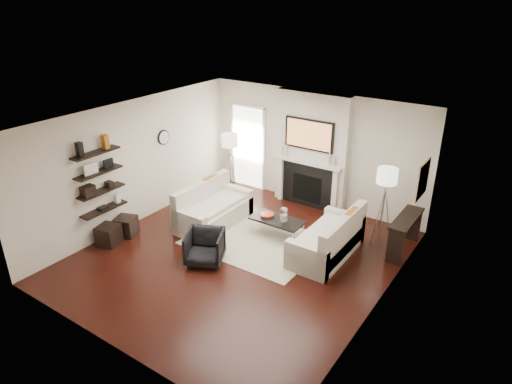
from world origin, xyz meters
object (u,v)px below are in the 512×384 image
Objects in this scene: armchair at (205,246)px; loveseat_right_base at (326,245)px; coffee_table at (277,220)px; lamp_right_shade at (387,176)px; ottoman_near at (126,226)px; loveseat_left_base at (214,215)px; lamp_left_shade at (230,140)px.

loveseat_right_base is at bearing 13.31° from armchair.
coffee_table is 2.36m from lamp_right_shade.
loveseat_right_base is at bearing -2.99° from coffee_table.
loveseat_right_base is 4.18m from ottoman_near.
loveseat_right_base is 4.50× the size of lamp_right_shade.
lamp_left_shade is (-0.61, 1.41, 1.24)m from loveseat_left_base.
loveseat_right_base is (2.61, 0.22, 0.00)m from loveseat_left_base.
loveseat_right_base is 4.50× the size of ottoman_near.
lamp_right_shade reaches higher than loveseat_left_base.
armchair is 1.74× the size of lamp_left_shade.
ottoman_near is at bearing -147.63° from coffee_table.
loveseat_left_base is 4.50× the size of ottoman_near.
ottoman_near is (-2.69, -1.70, -0.20)m from coffee_table.
coffee_table is 2.75× the size of ottoman_near.
coffee_table is at bearing 10.77° from loveseat_left_base.
coffee_table is 2.75× the size of lamp_right_shade.
lamp_left_shade and lamp_right_shade have the same top height.
lamp_left_shade is at bearing 159.72° from loveseat_right_base.
lamp_left_shade reaches higher than ottoman_near.
coffee_table is 3.19m from ottoman_near.
loveseat_left_base is at bearing -169.23° from coffee_table.
lamp_right_shade is at bearing -1.14° from lamp_left_shade.
coffee_table is at bearing -150.13° from lamp_right_shade.
armchair reaches higher than ottoman_near.
loveseat_left_base is 1.49m from coffee_table.
loveseat_left_base is at bearing -175.27° from loveseat_right_base.
loveseat_left_base is 4.50× the size of lamp_left_shade.
lamp_right_shade is at bearing 58.73° from loveseat_right_base.
loveseat_left_base is at bearing 95.42° from armchair.
lamp_right_shade is (3.90, -0.08, 0.00)m from lamp_left_shade.
lamp_left_shade is 1.00× the size of lamp_right_shade.
lamp_right_shade is (1.83, 1.05, 1.05)m from coffee_table.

